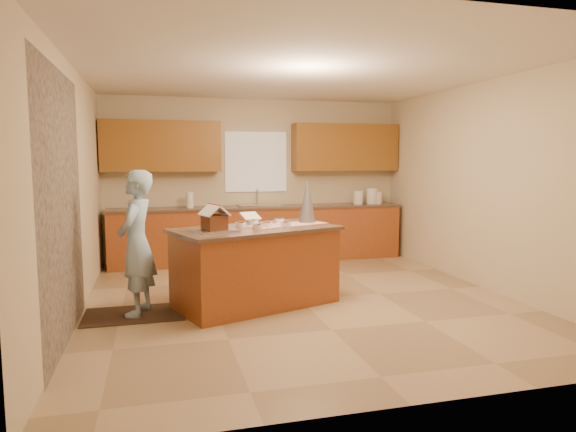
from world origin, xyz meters
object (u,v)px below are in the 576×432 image
object	(u,v)px
boy	(137,243)
gingerbread_house	(214,220)
island_base	(256,268)
tinsel_tree	(307,201)

from	to	relation	value
boy	gingerbread_house	size ratio (longest dim) A/B	4.46
boy	gingerbread_house	xyz separation A→B (m)	(0.82, -0.17, 0.24)
island_base	boy	distance (m)	1.36
boy	island_base	bearing A→B (deg)	109.18
island_base	boy	bearing A→B (deg)	162.94
tinsel_tree	boy	size ratio (longest dim) A/B	0.35
boy	gingerbread_house	distance (m)	0.87
island_base	boy	world-z (taller)	boy
island_base	gingerbread_house	world-z (taller)	gingerbread_house
island_base	gingerbread_house	size ratio (longest dim) A/B	5.07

